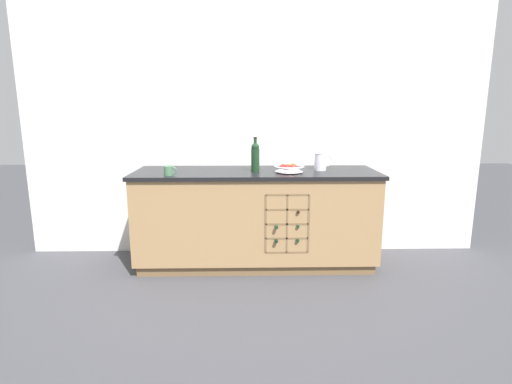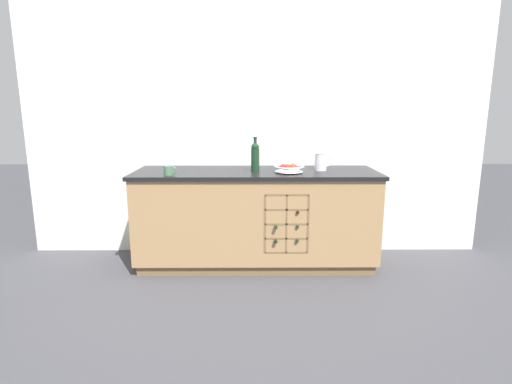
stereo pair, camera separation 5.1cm
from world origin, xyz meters
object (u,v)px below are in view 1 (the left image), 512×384
Objects in this scene: white_pitcher at (321,161)px; standing_wine_bottle at (255,156)px; ceramic_mug at (169,171)px; fruit_bowl at (289,168)px.

standing_wine_bottle is at bearing -172.97° from white_pitcher.
standing_wine_bottle is at bearing 14.57° from ceramic_mug.
white_pitcher is at bearing 7.03° from standing_wine_bottle.
white_pitcher is 1.38m from ceramic_mug.
fruit_bowl is 1.05m from ceramic_mug.
fruit_bowl is 0.34m from white_pitcher.
ceramic_mug is (-1.04, -0.14, 0.00)m from fruit_bowl.
ceramic_mug is 0.36× the size of standing_wine_bottle.
ceramic_mug is at bearing -172.39° from fruit_bowl.
white_pitcher is (0.31, 0.13, 0.04)m from fruit_bowl.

